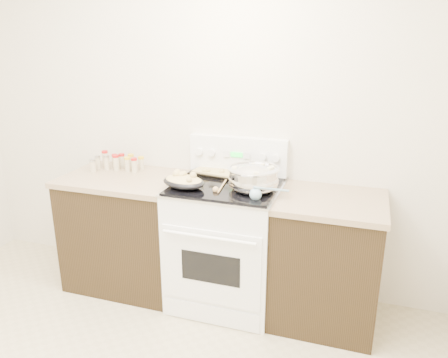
% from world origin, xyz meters
% --- Properties ---
extents(room_shell, '(4.10, 3.60, 2.75)m').
position_xyz_m(room_shell, '(0.00, 0.00, 1.70)').
color(room_shell, beige).
rests_on(room_shell, ground).
extents(counter_left, '(0.93, 0.67, 0.92)m').
position_xyz_m(counter_left, '(-0.48, 1.43, 0.46)').
color(counter_left, black).
rests_on(counter_left, ground).
extents(counter_right, '(0.73, 0.67, 0.92)m').
position_xyz_m(counter_right, '(1.08, 1.43, 0.46)').
color(counter_right, black).
rests_on(counter_right, ground).
extents(kitchen_range, '(0.78, 0.73, 1.22)m').
position_xyz_m(kitchen_range, '(0.35, 1.42, 0.49)').
color(kitchen_range, white).
rests_on(kitchen_range, ground).
extents(mixing_bowl, '(0.45, 0.45, 0.21)m').
position_xyz_m(mixing_bowl, '(0.56, 1.37, 1.02)').
color(mixing_bowl, silver).
rests_on(mixing_bowl, kitchen_range).
extents(roasting_pan, '(0.37, 0.30, 0.11)m').
position_xyz_m(roasting_pan, '(0.09, 1.27, 0.99)').
color(roasting_pan, black).
rests_on(roasting_pan, kitchen_range).
extents(baking_sheet, '(0.47, 0.36, 0.06)m').
position_xyz_m(baking_sheet, '(0.24, 1.65, 0.96)').
color(baking_sheet, black).
rests_on(baking_sheet, kitchen_range).
extents(wooden_spoon, '(0.06, 0.29, 0.04)m').
position_xyz_m(wooden_spoon, '(0.33, 1.30, 0.95)').
color(wooden_spoon, tan).
rests_on(wooden_spoon, kitchen_range).
extents(blue_ladle, '(0.24, 0.19, 0.10)m').
position_xyz_m(blue_ladle, '(0.63, 1.21, 0.98)').
color(blue_ladle, '#82ADC2').
rests_on(blue_ladle, kitchen_range).
extents(spice_jars, '(0.39, 0.23, 0.13)m').
position_xyz_m(spice_jars, '(-0.63, 1.57, 0.98)').
color(spice_jars, '#BFB28C').
rests_on(spice_jars, counter_left).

